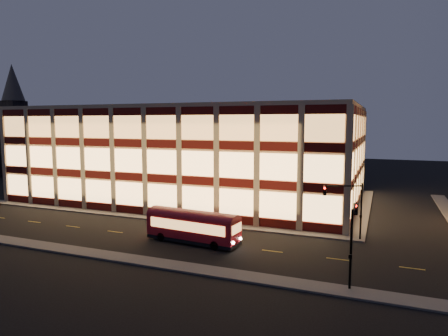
% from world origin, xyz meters
% --- Properties ---
extents(ground, '(200.00, 200.00, 0.00)m').
position_xyz_m(ground, '(0.00, 0.00, 0.00)').
color(ground, black).
rests_on(ground, ground).
extents(sidewalk_office_south, '(54.00, 2.00, 0.15)m').
position_xyz_m(sidewalk_office_south, '(-3.00, 1.00, 0.07)').
color(sidewalk_office_south, '#514F4C').
rests_on(sidewalk_office_south, ground).
extents(sidewalk_office_east, '(2.00, 30.00, 0.15)m').
position_xyz_m(sidewalk_office_east, '(23.00, 17.00, 0.07)').
color(sidewalk_office_east, '#514F4C').
rests_on(sidewalk_office_east, ground).
extents(sidewalk_near, '(100.00, 2.00, 0.15)m').
position_xyz_m(sidewalk_near, '(0.00, -13.00, 0.07)').
color(sidewalk_near, '#514F4C').
rests_on(sidewalk_near, ground).
extents(office_building, '(50.45, 30.45, 14.50)m').
position_xyz_m(office_building, '(-2.91, 16.91, 7.25)').
color(office_building, tan).
rests_on(office_building, ground).
extents(church_tower, '(5.00, 5.00, 18.00)m').
position_xyz_m(church_tower, '(-70.00, 40.00, 9.00)').
color(church_tower, '#2D2621').
rests_on(church_tower, ground).
extents(church_spire, '(6.00, 6.00, 10.00)m').
position_xyz_m(church_spire, '(-70.00, 40.00, 23.00)').
color(church_spire, '#4C473F').
rests_on(church_spire, church_tower).
extents(traffic_signal_far, '(3.79, 1.87, 6.00)m').
position_xyz_m(traffic_signal_far, '(22.21, 0.24, 4.11)').
color(traffic_signal_far, black).
rests_on(traffic_signal_far, ground).
extents(traffic_signal_near, '(0.32, 4.45, 6.00)m').
position_xyz_m(traffic_signal_near, '(23.50, -11.03, 4.13)').
color(traffic_signal_near, black).
rests_on(traffic_signal_near, ground).
extents(trolley_bus, '(10.01, 3.46, 3.32)m').
position_xyz_m(trolley_bus, '(7.78, -6.26, 1.84)').
color(trolley_bus, maroon).
rests_on(trolley_bus, ground).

